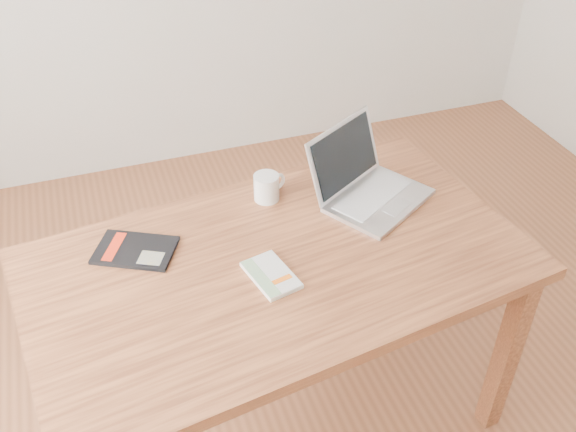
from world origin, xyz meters
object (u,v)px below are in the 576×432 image
object	(u,v)px
black_guidebook	(135,250)
coffee_mug	(267,187)
desk	(279,282)
laptop	(366,184)
white_guidebook	(271,275)

from	to	relation	value
black_guidebook	coffee_mug	xyz separation A→B (m)	(0.44, 0.13, 0.04)
black_guidebook	desk	bearing A→B (deg)	-85.84
desk	laptop	xyz separation A→B (m)	(0.37, 0.20, 0.14)
white_guidebook	black_guidebook	xyz separation A→B (m)	(-0.34, 0.23, -0.00)
white_guidebook	laptop	bearing A→B (deg)	20.23
laptop	coffee_mug	world-z (taller)	laptop
white_guidebook	coffee_mug	distance (m)	0.38
white_guidebook	coffee_mug	xyz separation A→B (m)	(0.10, 0.36, 0.04)
white_guidebook	coffee_mug	world-z (taller)	coffee_mug
desk	laptop	distance (m)	0.44
black_guidebook	laptop	world-z (taller)	laptop
desk	black_guidebook	world-z (taller)	black_guidebook
desk	coffee_mug	world-z (taller)	coffee_mug
black_guidebook	coffee_mug	distance (m)	0.46
white_guidebook	desk	bearing A→B (deg)	43.57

